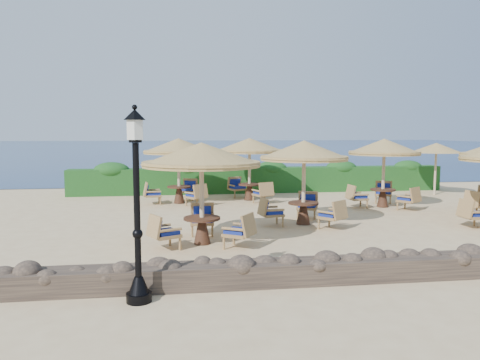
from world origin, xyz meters
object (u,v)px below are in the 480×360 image
Objects in this scene: extra_parasol at (436,148)px; cafe_set_4 at (250,153)px; lamp_post at (137,213)px; cafe_set_5 at (384,158)px; cafe_set_0 at (202,169)px; cafe_set_3 at (179,156)px; cafe_set_1 at (304,164)px.

extra_parasol is 8.79m from cafe_set_4.
lamp_post is 1.13× the size of cafe_set_4.
cafe_set_0 is at bearing -145.73° from cafe_set_5.
lamp_post is 4.26m from cafe_set_0.
cafe_set_4 is at bearing 8.55° from cafe_set_3.
cafe_set_3 is 1.03× the size of cafe_set_5.
cafe_set_3 is (-11.77, -0.92, -0.25)m from extra_parasol.
lamp_post is 7.75m from cafe_set_1.
cafe_set_0 and cafe_set_5 have the same top height.
cafe_set_0 is at bearing -85.90° from cafe_set_3.
cafe_set_4 is 5.46m from cafe_set_5.
cafe_set_1 is at bearing 32.71° from cafe_set_0.
cafe_set_0 and cafe_set_4 have the same top height.
extra_parasol is at bearing 37.15° from cafe_set_5.
cafe_set_0 is 1.06× the size of cafe_set_4.
extra_parasol is 13.80m from cafe_set_0.
cafe_set_0 is 1.11× the size of cafe_set_5.
cafe_set_3 is at bearing 127.99° from cafe_set_1.
cafe_set_4 is at bearing -176.95° from extra_parasol.
lamp_post is at bearing -94.31° from cafe_set_3.
extra_parasol is at bearing 36.35° from cafe_set_1.
cafe_set_5 reaches higher than extra_parasol.
cafe_set_3 is (-0.51, 7.06, -0.05)m from cafe_set_0.
extra_parasol is at bearing 43.60° from lamp_post.
cafe_set_4 is (-8.78, -0.47, -0.14)m from extra_parasol.
cafe_set_3 is at bearing 85.69° from lamp_post.
lamp_post is at bearing -133.85° from cafe_set_5.
extra_parasol is at bearing 35.30° from cafe_set_0.
extra_parasol is 11.80m from cafe_set_3.
cafe_set_0 is (1.34, 4.03, 0.42)m from lamp_post.
cafe_set_1 is 5.43m from cafe_set_4.
cafe_set_4 is at bearing 71.67° from lamp_post.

